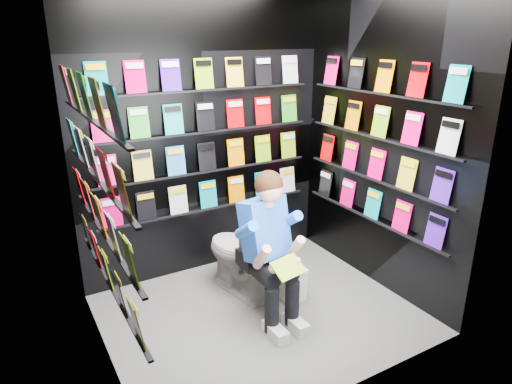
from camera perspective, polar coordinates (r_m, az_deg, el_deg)
floor at (r=3.90m, az=0.52°, el=-14.99°), size 2.40×2.40×0.00m
wall_back at (r=4.21m, az=-6.42°, el=6.90°), size 2.40×0.04×2.60m
wall_front at (r=2.57m, az=12.01°, el=-1.53°), size 2.40×0.04×2.60m
wall_left at (r=2.94m, az=-19.95°, el=0.36°), size 0.04×2.00×2.60m
wall_right at (r=4.07m, az=15.37°, el=5.89°), size 0.04×2.00×2.60m
comics_back at (r=4.18m, az=-6.25°, el=6.89°), size 2.10×0.06×1.37m
comics_left at (r=2.95m, az=-19.39°, el=0.55°), size 0.06×1.70×1.37m
comics_right at (r=4.05m, az=15.08°, el=5.92°), size 0.06×1.70×1.37m
toilet at (r=4.03m, az=-1.87°, el=-7.70°), size 0.55×0.82×0.73m
longbox at (r=4.10m, az=3.82°, el=-10.94°), size 0.20×0.36×0.27m
longbox_lid at (r=4.03m, az=3.87°, el=-9.15°), size 0.22×0.38×0.03m
reader at (r=3.57m, az=0.97°, el=-4.67°), size 0.61×0.79×1.31m
held_comic at (r=3.38m, az=4.05°, el=-9.35°), size 0.27×0.19×0.11m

